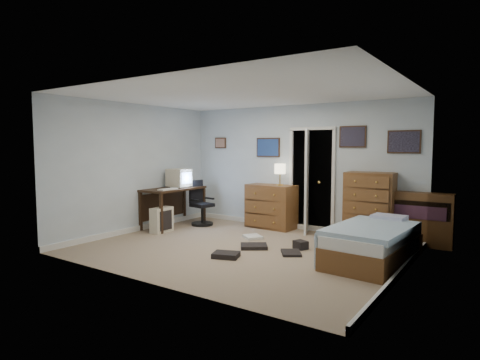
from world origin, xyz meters
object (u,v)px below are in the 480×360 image
at_px(office_chair, 200,208).
at_px(computer_desk, 170,196).
at_px(low_dresser, 271,206).
at_px(tall_dresser, 370,207).
at_px(bed, 372,243).

bearing_deg(office_chair, computer_desk, -126.25).
bearing_deg(low_dresser, office_chair, -153.80).
relative_size(computer_desk, tall_dresser, 1.17).
bearing_deg(low_dresser, tall_dresser, 2.71).
height_order(office_chair, low_dresser, office_chair).
xyz_separation_m(computer_desk, bed, (4.28, -0.28, -0.34)).
relative_size(office_chair, bed, 0.51).
relative_size(tall_dresser, bed, 0.65).
relative_size(low_dresser, tall_dresser, 0.82).
xyz_separation_m(low_dresser, tall_dresser, (2.01, -0.02, 0.16)).
height_order(office_chair, tall_dresser, tall_dresser).
bearing_deg(tall_dresser, office_chair, -173.59).
height_order(low_dresser, bed, low_dresser).
distance_m(office_chair, low_dresser, 1.52).
bearing_deg(tall_dresser, low_dresser, 176.34).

